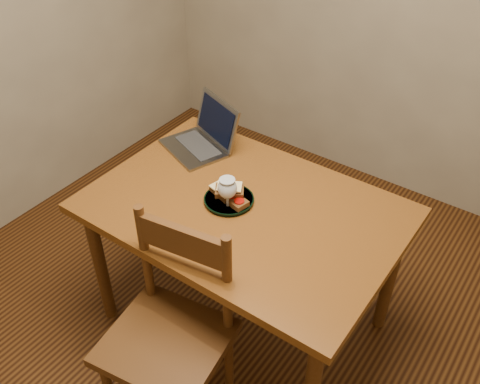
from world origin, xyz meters
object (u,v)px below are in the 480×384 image
Objects in this scene: plate at (229,200)px; milk_glass at (227,194)px; chair at (168,328)px; table at (244,222)px; laptop at (204,135)px.

milk_glass reaches higher than plate.
chair is 0.58m from milk_glass.
table is 0.52m from laptop.
plate is at bearing 120.25° from milk_glass.
plate is 1.37× the size of milk_glass.
milk_glass is (-0.08, 0.49, 0.30)m from chair.
laptop is (-0.46, 0.81, 0.28)m from chair.
milk_glass reaches higher than table.
plate is at bearing 91.99° from chair.
chair reaches higher than plate.
milk_glass is at bearing -59.75° from plate.
laptop is at bearing 139.62° from milk_glass.
chair is at bearing -79.22° from plate.
table is 6.05× the size of plate.
laptop reaches higher than table.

